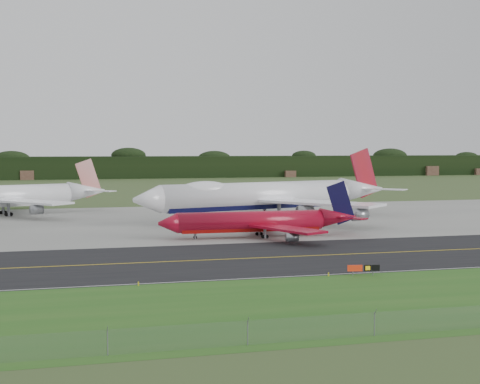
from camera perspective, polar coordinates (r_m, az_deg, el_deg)
name	(u,v)px	position (r m, az deg, el deg)	size (l,w,h in m)	color
ground	(280,253)	(109.69, 3.44, -5.21)	(600.00, 600.00, 0.00)	#364E24
grass_verge	(373,301)	(77.60, 11.28, -9.07)	(400.00, 30.00, 0.01)	#255B1A
taxiway	(288,257)	(105.93, 4.09, -5.53)	(400.00, 32.00, 0.02)	black
apron	(216,220)	(158.66, -2.08, -2.39)	(400.00, 78.00, 0.01)	gray
taxiway_centreline	(288,257)	(105.92, 4.09, -5.52)	(400.00, 0.40, 0.00)	gold
taxiway_edge_line	(323,275)	(91.54, 7.11, -7.02)	(400.00, 0.25, 0.00)	silver
perimeter_fence	(433,320)	(66.16, 16.18, -10.44)	(320.00, 0.10, 320.00)	slate
horizon_treeline	(134,168)	(378.69, -9.05, 2.03)	(700.00, 25.00, 12.00)	black
jet_ba_747	(266,196)	(157.44, 2.26, -0.32)	(66.93, 54.42, 17.02)	white
jet_red_737	(262,222)	(128.27, 1.85, -2.56)	(39.26, 32.15, 10.64)	maroon
jet_star_tail	(5,197)	(178.80, -19.45, -0.39)	(52.40, 42.67, 14.15)	white
taxiway_sign	(363,268)	(91.66, 10.49, -6.41)	(4.37, 0.82, 1.47)	slate
edge_marker_left	(138,284)	(84.91, -8.67, -7.75)	(0.16, 0.16, 0.50)	yellow
edge_marker_center	(329,274)	(90.72, 7.56, -6.99)	(0.16, 0.16, 0.50)	yellow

